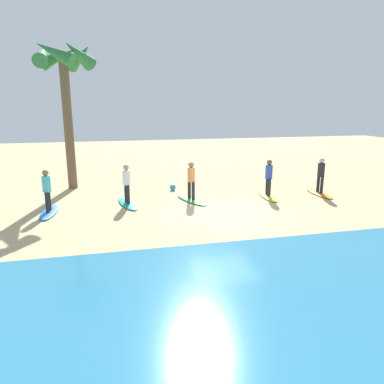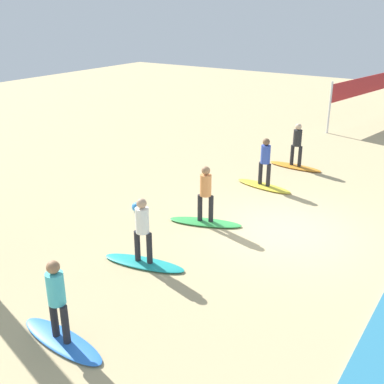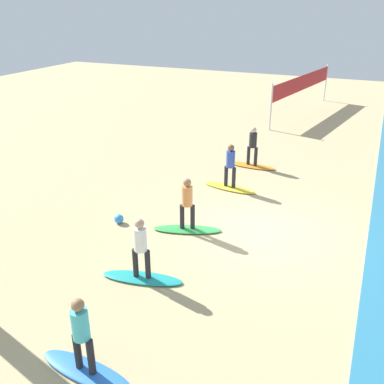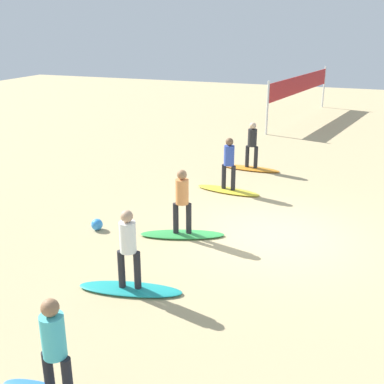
{
  "view_description": "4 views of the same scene",
  "coord_description": "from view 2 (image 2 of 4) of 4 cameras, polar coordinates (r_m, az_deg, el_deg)",
  "views": [
    {
      "loc": [
        4.35,
        12.83,
        4.15
      ],
      "look_at": [
        1.18,
        -0.54,
        0.8
      ],
      "focal_mm": 33.83,
      "sensor_mm": 36.0,
      "label": 1
    },
    {
      "loc": [
        11.28,
        4.36,
        5.85
      ],
      "look_at": [
        1.49,
        -2.15,
        1.18
      ],
      "focal_mm": 44.27,
      "sensor_mm": 36.0,
      "label": 2
    },
    {
      "loc": [
        11.44,
        2.68,
        6.51
      ],
      "look_at": [
        -0.01,
        -2.34,
        0.92
      ],
      "focal_mm": 40.36,
      "sensor_mm": 36.0,
      "label": 3
    },
    {
      "loc": [
        10.93,
        1.95,
        5.05
      ],
      "look_at": [
        0.87,
        -1.85,
        1.21
      ],
      "focal_mm": 44.68,
      "sensor_mm": 36.0,
      "label": 4
    }
  ],
  "objects": [
    {
      "name": "surfboard_green",
      "position": [
        13.59,
        1.61,
        -3.65
      ],
      "size": [
        1.23,
        2.17,
        0.09
      ],
      "primitive_type": "ellipsoid",
      "rotation": [
        0.0,
        0.0,
        1.91
      ],
      "color": "green",
      "rests_on": "ground"
    },
    {
      "name": "surfer_blue",
      "position": [
        8.95,
        -16.01,
        -11.87
      ],
      "size": [
        0.32,
        0.46,
        1.64
      ],
      "color": "#232328",
      "rests_on": "surfboard_blue"
    },
    {
      "name": "surfboard_blue",
      "position": [
        9.52,
        -15.37,
        -16.87
      ],
      "size": [
        0.71,
        2.13,
        0.09
      ],
      "primitive_type": "ellipsoid",
      "rotation": [
        0.0,
        0.0,
        1.5
      ],
      "color": "blue",
      "rests_on": "ground"
    },
    {
      "name": "surfer_yellow",
      "position": [
        16.12,
        8.82,
        4.02
      ],
      "size": [
        0.32,
        0.46,
        1.64
      ],
      "color": "#232328",
      "rests_on": "surfboard_yellow"
    },
    {
      "name": "surfer_green",
      "position": [
        13.19,
        1.65,
        0.24
      ],
      "size": [
        0.32,
        0.44,
        1.64
      ],
      "color": "#232328",
      "rests_on": "surfboard_green"
    },
    {
      "name": "volleyball_net",
      "position": [
        27.88,
        20.91,
        11.9
      ],
      "size": [
        8.95,
        1.73,
        2.5
      ],
      "color": "silver",
      "rests_on": "ground"
    },
    {
      "name": "surfboard_teal",
      "position": [
        11.6,
        -5.8,
        -8.5
      ],
      "size": [
        0.99,
        2.17,
        0.09
      ],
      "primitive_type": "ellipsoid",
      "rotation": [
        0.0,
        0.0,
        1.78
      ],
      "color": "teal",
      "rests_on": "ground"
    },
    {
      "name": "surfboard_orange",
      "position": [
        18.67,
        12.31,
        3.02
      ],
      "size": [
        0.64,
        2.12,
        0.09
      ],
      "primitive_type": "ellipsoid",
      "rotation": [
        0.0,
        0.0,
        1.53
      ],
      "color": "orange",
      "rests_on": "ground"
    },
    {
      "name": "beach_ball",
      "position": [
        14.42,
        -6.69,
        -1.8
      ],
      "size": [
        0.3,
        0.3,
        0.3
      ],
      "primitive_type": "sphere",
      "color": "#338CE5",
      "rests_on": "ground"
    },
    {
      "name": "surfer_teal",
      "position": [
        11.14,
        -5.99,
        -4.09
      ],
      "size": [
        0.32,
        0.45,
        1.64
      ],
      "color": "#232328",
      "rests_on": "surfboard_teal"
    },
    {
      "name": "ground_plane",
      "position": [
        13.44,
        11.25,
        -4.62
      ],
      "size": [
        60.0,
        60.0,
        0.0
      ],
      "primitive_type": "plane",
      "color": "tan"
    },
    {
      "name": "surfboard_yellow",
      "position": [
        16.45,
        8.63,
        0.73
      ],
      "size": [
        0.82,
        2.15,
        0.09
      ],
      "primitive_type": "ellipsoid",
      "rotation": [
        0.0,
        0.0,
        1.45
      ],
      "color": "yellow",
      "rests_on": "ground"
    },
    {
      "name": "surfer_orange",
      "position": [
        18.39,
        12.55,
        5.95
      ],
      "size": [
        0.32,
        0.46,
        1.64
      ],
      "color": "#232328",
      "rests_on": "surfboard_orange"
    }
  ]
}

